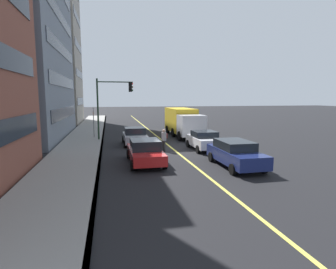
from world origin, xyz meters
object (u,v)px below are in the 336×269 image
at_px(pedestrian_with_backpack, 164,139).
at_px(car_silver, 135,136).
at_px(car_red, 145,151).
at_px(street_sign_post, 94,121).
at_px(car_navy, 235,153).
at_px(car_white, 204,140).
at_px(traffic_light_mast, 111,99).
at_px(truck_yellow, 183,121).

bearing_deg(pedestrian_with_backpack, car_silver, 28.95).
height_order(car_red, pedestrian_with_backpack, pedestrian_with_backpack).
bearing_deg(car_red, pedestrian_with_backpack, -28.90).
height_order(pedestrian_with_backpack, street_sign_post, street_sign_post).
bearing_deg(car_navy, pedestrian_with_backpack, 30.44).
bearing_deg(car_white, car_red, 124.05).
distance_m(car_white, pedestrian_with_backpack, 3.17).
xyz_separation_m(car_red, street_sign_post, (11.18, 3.59, 1.05)).
bearing_deg(car_navy, traffic_light_mast, 30.72).
height_order(car_silver, pedestrian_with_backpack, pedestrian_with_backpack).
xyz_separation_m(car_silver, truck_yellow, (4.38, -5.44, 0.81)).
relative_size(car_silver, traffic_light_mast, 0.68).
bearing_deg(car_silver, car_red, 179.80).
height_order(car_navy, truck_yellow, truck_yellow).
distance_m(car_white, traffic_light_mast, 9.85).
bearing_deg(car_red, traffic_light_mast, 10.85).
height_order(car_navy, car_silver, car_navy).
height_order(car_white, truck_yellow, truck_yellow).
relative_size(pedestrian_with_backpack, street_sign_post, 0.55).
distance_m(car_navy, car_red, 5.43).
bearing_deg(pedestrian_with_backpack, truck_yellow, -24.70).
bearing_deg(truck_yellow, car_silver, 128.86).
height_order(pedestrian_with_backpack, traffic_light_mast, traffic_light_mast).
distance_m(car_silver, car_white, 6.07).
relative_size(car_red, pedestrian_with_backpack, 2.83).
relative_size(car_navy, traffic_light_mast, 0.81).
height_order(car_silver, traffic_light_mast, traffic_light_mast).
height_order(car_red, truck_yellow, truck_yellow).
relative_size(car_navy, truck_yellow, 0.59).
bearing_deg(car_navy, car_silver, 29.87).
bearing_deg(car_navy, car_red, 68.77).
distance_m(car_silver, pedestrian_with_backpack, 3.87).
relative_size(truck_yellow, street_sign_post, 2.59).
bearing_deg(pedestrian_with_backpack, car_navy, -149.56).
distance_m(car_silver, street_sign_post, 5.77).
bearing_deg(car_red, truck_yellow, -26.02).
distance_m(car_silver, truck_yellow, 7.03).
distance_m(car_red, street_sign_post, 11.80).
height_order(car_navy, traffic_light_mast, traffic_light_mast).
relative_size(traffic_light_mast, street_sign_post, 1.88).
bearing_deg(street_sign_post, car_white, -131.91).
bearing_deg(street_sign_post, car_silver, -140.43).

